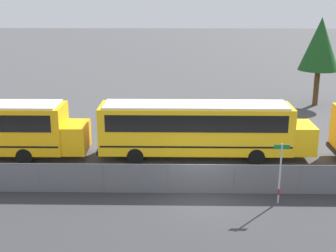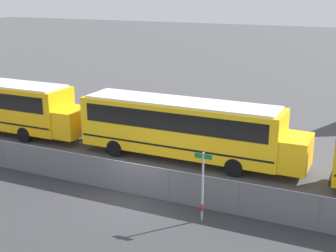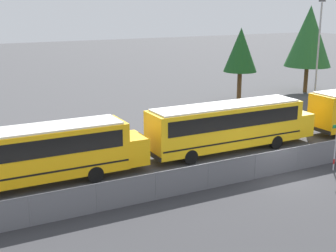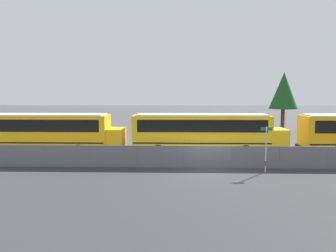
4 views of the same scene
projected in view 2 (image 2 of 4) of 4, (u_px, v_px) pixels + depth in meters
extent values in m
plane|color=#424244|center=(137.00, 195.00, 20.70)|extent=(200.00, 200.00, 0.00)
cube|color=#9EA0A5|center=(137.00, 180.00, 20.50)|extent=(77.18, 0.03, 1.44)
cube|color=slate|center=(137.00, 180.00, 20.49)|extent=(77.18, 0.01, 1.44)
cylinder|color=slate|center=(137.00, 164.00, 20.30)|extent=(77.18, 0.05, 0.05)
cylinder|color=slate|center=(3.00, 154.00, 23.63)|extent=(0.07, 0.07, 1.44)
cylinder|color=slate|center=(52.00, 164.00, 22.38)|extent=(0.07, 0.07, 1.44)
cylinder|color=slate|center=(107.00, 174.00, 21.13)|extent=(0.07, 0.07, 1.44)
cylinder|color=slate|center=(169.00, 186.00, 19.87)|extent=(0.07, 0.07, 1.44)
cylinder|color=slate|center=(239.00, 199.00, 18.62)|extent=(0.07, 0.07, 1.44)
cylinder|color=slate|center=(319.00, 214.00, 17.37)|extent=(0.07, 0.07, 1.44)
cube|color=#EDA80F|center=(73.00, 122.00, 27.32)|extent=(1.30, 2.25, 1.58)
cylinder|color=black|center=(49.00, 125.00, 29.60)|extent=(0.92, 0.28, 0.92)
cylinder|color=black|center=(25.00, 134.00, 27.68)|extent=(0.92, 0.28, 0.92)
cube|color=yellow|center=(180.00, 127.00, 24.55)|extent=(10.80, 2.44, 2.64)
cube|color=black|center=(180.00, 116.00, 24.38)|extent=(9.93, 2.48, 0.95)
cube|color=black|center=(180.00, 140.00, 24.76)|extent=(10.58, 2.47, 0.10)
cube|color=yellow|center=(296.00, 153.00, 22.25)|extent=(1.30, 2.25, 1.58)
cube|color=black|center=(94.00, 135.00, 27.09)|extent=(0.12, 2.44, 0.24)
cube|color=silver|center=(180.00, 102.00, 24.16)|extent=(10.26, 2.20, 0.10)
cylinder|color=black|center=(247.00, 153.00, 24.52)|extent=(0.92, 0.28, 0.92)
cylinder|color=black|center=(234.00, 167.00, 22.61)|extent=(0.92, 0.28, 0.92)
cylinder|color=black|center=(135.00, 137.00, 27.24)|extent=(0.92, 0.28, 0.92)
cylinder|color=black|center=(115.00, 148.00, 25.32)|extent=(0.92, 0.28, 0.92)
cube|color=black|center=(333.00, 174.00, 21.37)|extent=(0.12, 2.44, 0.24)
cylinder|color=#B7B7BC|center=(203.00, 187.00, 18.02)|extent=(0.08, 0.08, 2.84)
cylinder|color=red|center=(202.00, 208.00, 18.27)|extent=(0.09, 0.09, 0.30)
cube|color=#147238|center=(203.00, 156.00, 17.66)|extent=(0.70, 0.02, 0.20)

